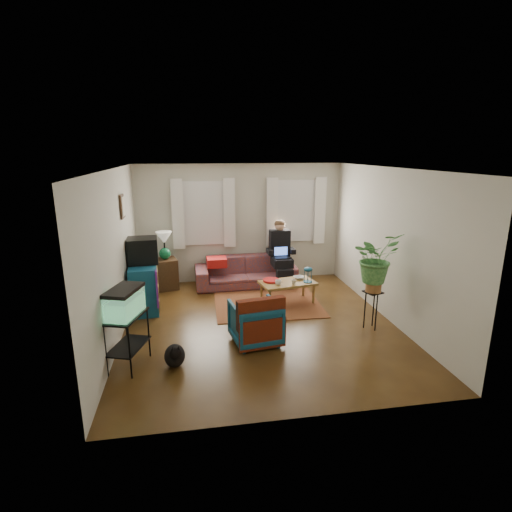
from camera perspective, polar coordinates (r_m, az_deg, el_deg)
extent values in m
cube|color=#4F2B14|center=(6.90, 0.56, -9.72)|extent=(4.50, 5.00, 0.01)
cube|color=white|center=(6.28, 0.62, 12.40)|extent=(4.50, 5.00, 0.01)
cube|color=silver|center=(8.89, -2.26, 4.68)|extent=(4.50, 0.01, 2.60)
cube|color=silver|center=(4.15, 6.72, -7.49)|extent=(4.50, 0.01, 2.60)
cube|color=silver|center=(6.47, -19.42, -0.03)|extent=(0.01, 5.00, 2.60)
cube|color=silver|center=(7.20, 18.50, 1.49)|extent=(0.01, 5.00, 2.60)
cube|color=white|center=(8.76, -7.48, 6.08)|extent=(1.08, 0.04, 1.38)
cube|color=white|center=(9.07, 5.65, 6.42)|extent=(1.08, 0.04, 1.38)
cube|color=white|center=(8.68, -7.46, 6.00)|extent=(1.36, 0.06, 1.50)
cube|color=white|center=(8.99, 5.78, 6.35)|extent=(1.36, 0.06, 1.50)
cube|color=#3D2616|center=(7.17, -18.49, 6.73)|extent=(0.04, 0.32, 0.40)
cube|color=maroon|center=(7.73, 1.66, -6.87)|extent=(2.05, 1.66, 0.01)
imported|color=brown|center=(8.66, -1.50, -1.56)|extent=(2.17, 0.87, 0.84)
cube|color=#382315|center=(8.71, -12.72, -2.50)|extent=(0.54, 0.54, 0.65)
cube|color=#135872|center=(7.66, -15.70, -4.25)|extent=(0.56, 1.00, 0.87)
cube|color=black|center=(7.57, -15.89, 0.77)|extent=(0.57, 0.52, 0.46)
cube|color=black|center=(5.79, -17.81, -11.48)|extent=(0.56, 0.75, 0.74)
cube|color=#7FD899|center=(5.56, -18.27, -6.22)|extent=(0.51, 0.68, 0.39)
ellipsoid|color=black|center=(5.72, -11.55, -13.48)|extent=(0.34, 0.47, 0.37)
imported|color=#115A67|center=(6.16, -0.11, -9.18)|extent=(0.80, 0.76, 0.72)
cube|color=#9E0A0A|center=(5.86, 0.76, -8.89)|extent=(0.74, 0.28, 0.59)
cube|color=brown|center=(7.76, 4.51, -5.20)|extent=(1.12, 0.74, 0.43)
imported|color=white|center=(7.50, 3.20, -3.79)|extent=(0.14, 0.14, 0.09)
imported|color=beige|center=(7.55, 5.40, -3.73)|extent=(0.11, 0.11, 0.09)
imported|color=white|center=(7.88, 6.14, -3.09)|extent=(0.24, 0.24, 0.05)
cylinder|color=#B21414|center=(7.70, 2.19, -3.49)|extent=(0.37, 0.37, 0.04)
cube|color=black|center=(6.90, 16.17, -7.41)|extent=(0.34, 0.34, 0.65)
imported|color=#599947|center=(6.66, 16.65, -1.27)|extent=(0.90, 0.83, 0.82)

